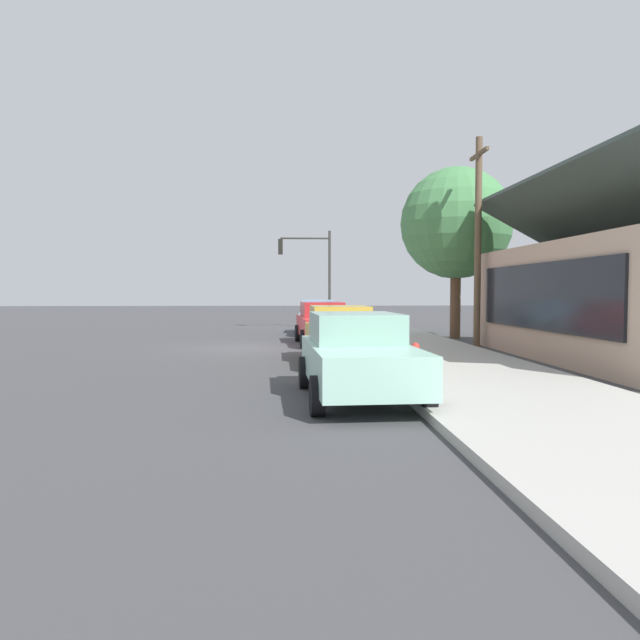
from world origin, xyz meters
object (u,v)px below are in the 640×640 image
(car_mustard, at_px, (341,334))
(utility_pole_wooden, at_px, (478,238))
(traffic_light_main, at_px, (310,263))
(fire_hydrant_red, at_px, (415,359))
(car_skyblue, at_px, (318,317))
(car_cherry, at_px, (323,323))
(car_seafoam, at_px, (358,355))
(shade_tree, at_px, (456,224))

(car_mustard, height_order, utility_pole_wooden, utility_pole_wooden)
(traffic_light_main, height_order, fire_hydrant_red, traffic_light_main)
(car_skyblue, relative_size, utility_pole_wooden, 0.62)
(fire_hydrant_red, bearing_deg, car_skyblue, -174.56)
(car_skyblue, bearing_deg, utility_pole_wooden, 41.62)
(car_cherry, bearing_deg, traffic_light_main, 177.99)
(car_seafoam, distance_m, shade_tree, 15.29)
(car_mustard, relative_size, car_seafoam, 1.03)
(shade_tree, height_order, traffic_light_main, shade_tree)
(car_skyblue, distance_m, car_cherry, 5.30)
(car_mustard, height_order, traffic_light_main, traffic_light_main)
(shade_tree, bearing_deg, fire_hydrant_red, -20.21)
(fire_hydrant_red, bearing_deg, utility_pole_wooden, 153.26)
(fire_hydrant_red, bearing_deg, traffic_light_main, -174.79)
(shade_tree, height_order, utility_pole_wooden, utility_pole_wooden)
(car_cherry, height_order, car_mustard, same)
(car_skyblue, height_order, car_cherry, same)
(car_skyblue, bearing_deg, car_cherry, 1.59)
(car_cherry, relative_size, car_seafoam, 1.03)
(shade_tree, distance_m, utility_pole_wooden, 3.76)
(car_cherry, xyz_separation_m, car_seafoam, (11.30, -0.04, 0.00))
(car_skyblue, height_order, shade_tree, shade_tree)
(car_cherry, bearing_deg, shade_tree, 108.38)
(fire_hydrant_red, bearing_deg, car_mustard, -158.58)
(traffic_light_main, bearing_deg, utility_pole_wooden, 28.90)
(car_mustard, height_order, car_seafoam, same)
(car_cherry, height_order, traffic_light_main, traffic_light_main)
(car_seafoam, height_order, fire_hydrant_red, car_seafoam)
(car_seafoam, distance_m, traffic_light_main, 20.35)
(car_skyblue, height_order, fire_hydrant_red, car_skyblue)
(utility_pole_wooden, bearing_deg, car_cherry, -104.09)
(utility_pole_wooden, bearing_deg, car_seafoam, -29.14)
(car_skyblue, relative_size, car_mustard, 1.01)
(traffic_light_main, bearing_deg, car_skyblue, 4.28)
(car_seafoam, bearing_deg, utility_pole_wooden, 148.37)
(car_mustard, distance_m, traffic_light_main, 14.98)
(car_skyblue, xyz_separation_m, traffic_light_main, (-3.57, -0.27, 2.68))
(car_mustard, distance_m, shade_tree, 10.67)
(shade_tree, distance_m, traffic_light_main, 8.98)
(car_cherry, height_order, car_seafoam, same)
(shade_tree, bearing_deg, utility_pole_wooden, -4.13)
(shade_tree, bearing_deg, car_seafoam, -23.14)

